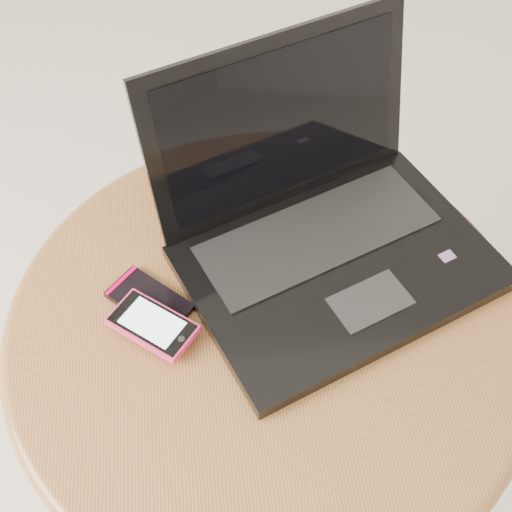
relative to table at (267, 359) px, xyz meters
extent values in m
cylinder|color=brown|center=(0.00, 0.00, -0.41)|extent=(0.39, 0.39, 0.03)
cylinder|color=brown|center=(0.00, 0.00, -0.15)|extent=(0.11, 0.11, 0.47)
cylinder|color=brown|center=(0.00, 0.00, 0.10)|extent=(0.65, 0.65, 0.03)
torus|color=brown|center=(0.00, 0.00, 0.10)|extent=(0.68, 0.68, 0.03)
cube|color=black|center=(0.10, 0.06, 0.13)|extent=(0.47, 0.40, 0.02)
cube|color=black|center=(0.08, 0.11, 0.14)|extent=(0.35, 0.23, 0.00)
cube|color=black|center=(0.13, -0.01, 0.14)|extent=(0.11, 0.09, 0.00)
cube|color=red|center=(0.25, 0.05, 0.14)|extent=(0.02, 0.02, 0.00)
cube|color=black|center=(0.04, 0.21, 0.25)|extent=(0.38, 0.20, 0.24)
cube|color=black|center=(0.05, 0.20, 0.25)|extent=(0.33, 0.17, 0.20)
cube|color=black|center=(-0.15, 0.04, 0.12)|extent=(0.12, 0.12, 0.01)
cube|color=#BE003D|center=(-0.19, 0.07, 0.13)|extent=(0.04, 0.04, 0.00)
cube|color=#D7255A|center=(-0.15, -0.01, 0.13)|extent=(0.12, 0.11, 0.01)
cube|color=black|center=(-0.15, -0.01, 0.14)|extent=(0.11, 0.10, 0.00)
cube|color=silver|center=(-0.15, -0.01, 0.14)|extent=(0.09, 0.08, 0.00)
cylinder|color=black|center=(-0.11, -0.04, 0.14)|extent=(0.01, 0.01, 0.00)
camera|label=1|loc=(-0.07, -0.46, 0.83)|focal=46.62mm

